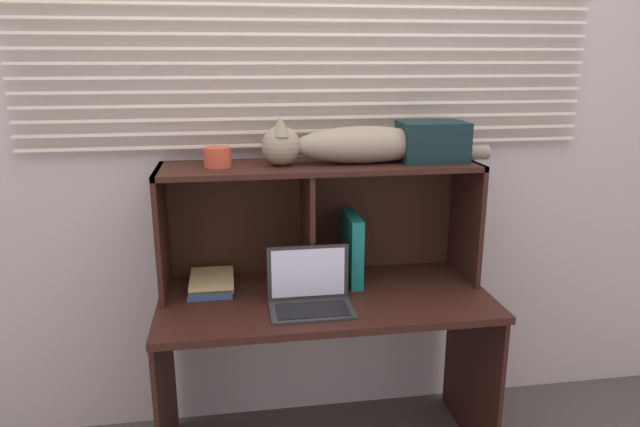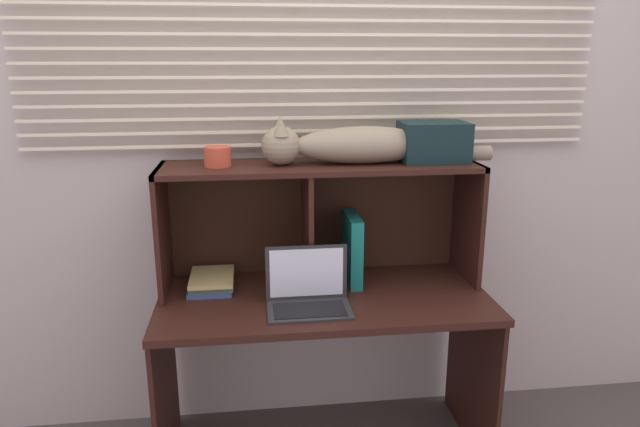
# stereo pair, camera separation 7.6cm
# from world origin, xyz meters

# --- Properties ---
(back_panel_with_blinds) EXTENTS (4.40, 0.08, 2.50)m
(back_panel_with_blinds) POSITION_xyz_m (0.00, 0.55, 1.26)
(back_panel_with_blinds) COLOR #BEB5AA
(back_panel_with_blinds) RESTS_ON ground
(desk) EXTENTS (1.34, 0.64, 0.74)m
(desk) POSITION_xyz_m (0.00, 0.19, 0.59)
(desk) COLOR black
(desk) RESTS_ON ground
(hutch_shelf_unit) EXTENTS (1.31, 0.34, 0.52)m
(hutch_shelf_unit) POSITION_xyz_m (-0.01, 0.36, 1.10)
(hutch_shelf_unit) COLOR black
(hutch_shelf_unit) RESTS_ON desk
(cat) EXTENTS (0.96, 0.18, 0.19)m
(cat) POSITION_xyz_m (0.13, 0.33, 1.34)
(cat) COLOR gray
(cat) RESTS_ON hutch_shelf_unit
(laptop) EXTENTS (0.32, 0.20, 0.23)m
(laptop) POSITION_xyz_m (-0.08, 0.08, 0.80)
(laptop) COLOR #2A2A2A
(laptop) RESTS_ON desk
(binder_upright) EXTENTS (0.05, 0.24, 0.30)m
(binder_upright) POSITION_xyz_m (0.14, 0.33, 0.89)
(binder_upright) COLOR #147567
(binder_upright) RESTS_ON desk
(book_stack) EXTENTS (0.19, 0.25, 0.06)m
(book_stack) POSITION_xyz_m (-0.46, 0.33, 0.77)
(book_stack) COLOR #364E83
(book_stack) RESTS_ON desk
(small_basket) EXTENTS (0.11, 0.11, 0.08)m
(small_basket) POSITION_xyz_m (-0.41, 0.33, 1.30)
(small_basket) COLOR #C3492F
(small_basket) RESTS_ON hutch_shelf_unit
(storage_box) EXTENTS (0.27, 0.19, 0.16)m
(storage_box) POSITION_xyz_m (0.47, 0.33, 1.34)
(storage_box) COLOR black
(storage_box) RESTS_ON hutch_shelf_unit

